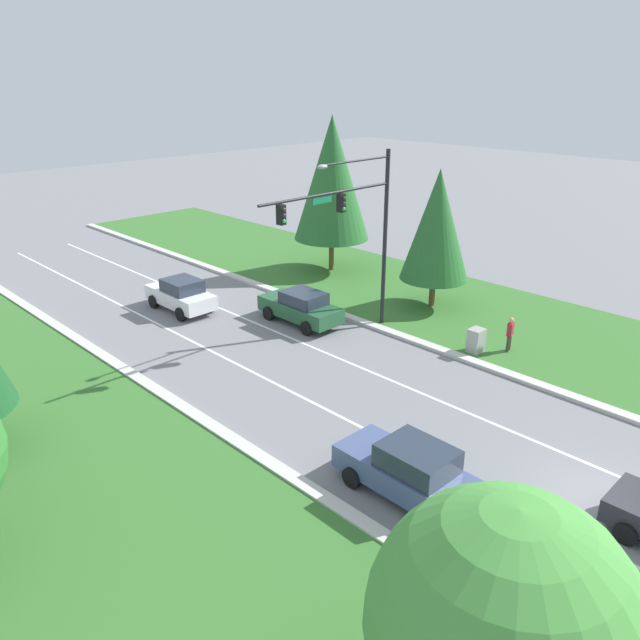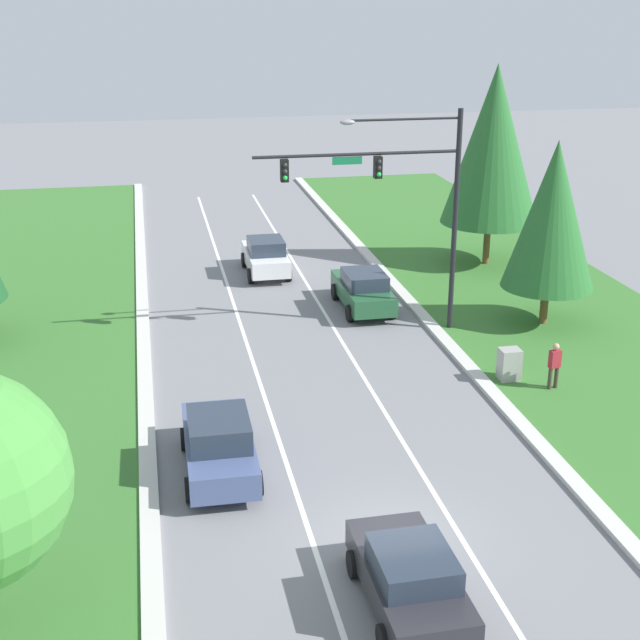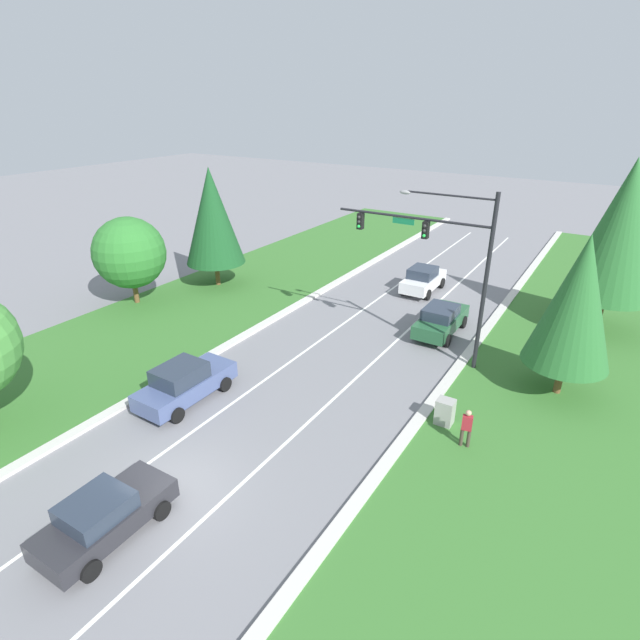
% 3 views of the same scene
% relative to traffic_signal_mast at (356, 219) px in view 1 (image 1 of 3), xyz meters
% --- Properties ---
extents(ground_plane, '(160.00, 160.00, 0.00)m').
position_rel_traffic_signal_mast_xyz_m(ground_plane, '(-4.15, -13.83, -5.69)').
color(ground_plane, slate).
extents(curb_strip_left, '(0.50, 90.00, 0.15)m').
position_rel_traffic_signal_mast_xyz_m(curb_strip_left, '(-9.80, -13.83, -5.61)').
color(curb_strip_left, beige).
rests_on(curb_strip_left, ground_plane).
extents(lane_stripe_inner_left, '(0.14, 81.00, 0.01)m').
position_rel_traffic_signal_mast_xyz_m(lane_stripe_inner_left, '(-5.95, -13.83, -5.68)').
color(lane_stripe_inner_left, white).
rests_on(lane_stripe_inner_left, ground_plane).
extents(lane_stripe_inner_right, '(0.14, 81.00, 0.01)m').
position_rel_traffic_signal_mast_xyz_m(lane_stripe_inner_right, '(-2.35, -13.83, -5.68)').
color(lane_stripe_inner_right, white).
rests_on(lane_stripe_inner_right, ground_plane).
extents(traffic_signal_mast, '(7.79, 0.41, 8.60)m').
position_rel_traffic_signal_mast_xyz_m(traffic_signal_mast, '(0.00, 0.00, 0.00)').
color(traffic_signal_mast, black).
rests_on(traffic_signal_mast, ground_plane).
extents(forest_sedan, '(2.00, 4.59, 1.69)m').
position_rel_traffic_signal_mast_xyz_m(forest_sedan, '(-0.67, 2.98, -4.83)').
color(forest_sedan, '#235633').
rests_on(forest_sedan, ground_plane).
extents(slate_blue_sedan, '(2.07, 4.65, 1.79)m').
position_rel_traffic_signal_mast_xyz_m(slate_blue_sedan, '(-7.84, -9.52, -4.80)').
color(slate_blue_sedan, '#475684').
rests_on(slate_blue_sedan, ground_plane).
extents(white_sedan, '(2.00, 4.30, 1.77)m').
position_rel_traffic_signal_mast_xyz_m(white_sedan, '(-3.98, 8.75, -4.80)').
color(white_sedan, white).
rests_on(white_sedan, ground_plane).
extents(utility_cabinet, '(0.70, 0.60, 1.18)m').
position_rel_traffic_signal_mast_xyz_m(utility_cabinet, '(2.44, -5.24, -5.10)').
color(utility_cabinet, '#9E9E99').
rests_on(utility_cabinet, ground_plane).
extents(pedestrian, '(0.42, 0.30, 1.69)m').
position_rel_traffic_signal_mast_xyz_m(pedestrian, '(3.59, -6.24, -4.75)').
color(pedestrian, '#42382D').
rests_on(pedestrian, ground_plane).
extents(conifer_near_right_tree, '(4.65, 4.65, 9.58)m').
position_rel_traffic_signal_mast_xyz_m(conifer_near_right_tree, '(6.82, 8.21, 0.17)').
color(conifer_near_right_tree, brown).
rests_on(conifer_near_right_tree, ground_plane).
extents(conifer_far_right_tree, '(3.61, 3.61, 7.39)m').
position_rel_traffic_signal_mast_xyz_m(conifer_far_right_tree, '(5.98, -0.25, -1.19)').
color(conifer_far_right_tree, brown).
rests_on(conifer_far_right_tree, ground_plane).
extents(oak_far_left_tree, '(4.46, 4.46, 5.92)m').
position_rel_traffic_signal_mast_xyz_m(oak_far_left_tree, '(-13.32, -15.43, -2.00)').
color(oak_far_left_tree, brown).
rests_on(oak_far_left_tree, ground_plane).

